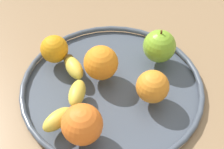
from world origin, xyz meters
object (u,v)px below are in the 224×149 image
Objects in this scene: orange_front_left at (82,124)px; orange_center at (54,49)px; apple at (159,46)px; orange_back_right at (153,87)px; banana at (70,91)px; fruit_bowl at (112,86)px; orange_front_right at (101,63)px.

orange_front_left is 1.23× the size of orange_center.
orange_back_right is at bearing 156.31° from apple.
orange_front_left reaches higher than banana.
banana is at bearing 76.92° from orange_back_right.
fruit_bowl is at bearing -60.58° from banana.
orange_back_right is 0.88× the size of orange_front_left.
orange_center is (10.14, 11.16, 4.03)cm from fruit_bowl.
apple is 1.10× the size of orange_front_right.
orange_front_right is at bearing -126.68° from orange_center.
banana is 2.63× the size of orange_front_left.
orange_front_left reaches higher than orange_center.
banana reaches higher than fruit_bowl.
orange_back_right is (-8.41, -9.02, -0.34)cm from orange_front_right.
apple is (5.61, -12.04, 4.62)cm from fruit_bowl.
orange_back_right reaches higher than fruit_bowl.
banana is at bearing 6.63° from orange_front_left.
apple is at bearing -101.04° from orange_center.
orange_front_left reaches higher than fruit_bowl.
fruit_bowl is at bearing 114.99° from apple.
orange_back_right is at bearing -67.17° from orange_front_left.
orange_front_left is at bearing 145.64° from fruit_bowl.
orange_front_left reaches higher than orange_back_right.
banana is at bearing 108.40° from apple.
banana is 3.25× the size of orange_center.
orange_front_left is at bearing -152.92° from banana.
orange_front_right is 0.97× the size of orange_front_left.
fruit_bowl is 5.87cm from orange_front_right.
orange_center reaches higher than banana.
orange_back_right is (-10.89, 4.78, -0.33)cm from apple.
orange_center is (15.41, 18.43, -0.26)cm from orange_back_right.
apple reaches higher than banana.
orange_front_right is at bearing -37.86° from banana.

